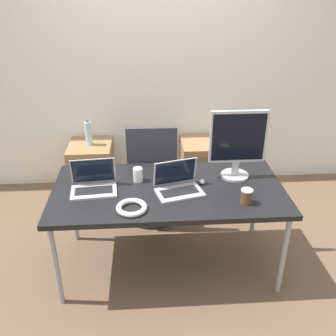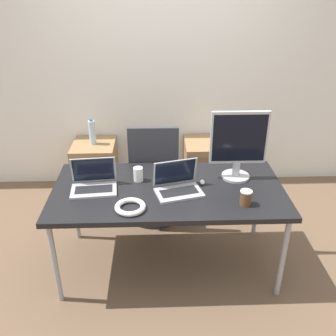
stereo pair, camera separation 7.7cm
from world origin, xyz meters
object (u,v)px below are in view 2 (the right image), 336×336
at_px(cabinet_left, 96,168).
at_px(monitor, 238,145).
at_px(mouse, 202,182).
at_px(office_chair, 154,184).
at_px(coffee_cup_white, 138,174).
at_px(cabinet_right, 205,166).
at_px(cable_coil, 130,207).
at_px(laptop_left, 94,183).
at_px(coffee_cup_brown, 246,198).
at_px(water_bottle, 92,132).
at_px(laptop_right, 178,186).

height_order(cabinet_left, monitor, monitor).
bearing_deg(monitor, mouse, -160.55).
xyz_separation_m(office_chair, coffee_cup_white, (-0.12, -0.55, 0.41)).
xyz_separation_m(cabinet_right, mouse, (-0.19, -1.17, 0.46)).
bearing_deg(cabinet_right, cable_coil, -115.79).
distance_m(office_chair, mouse, 0.82).
relative_size(laptop_left, coffee_cup_brown, 3.22).
height_order(cabinet_left, mouse, mouse).
bearing_deg(water_bottle, monitor, -39.35).
relative_size(office_chair, laptop_right, 2.72).
bearing_deg(laptop_left, cabinet_right, 49.97).
distance_m(laptop_left, cable_coil, 0.41).
height_order(water_bottle, laptop_right, laptop_right).
xyz_separation_m(water_bottle, mouse, (1.03, -1.17, 0.04)).
relative_size(office_chair, cabinet_left, 1.78).
distance_m(mouse, cable_coil, 0.64).
xyz_separation_m(mouse, coffee_cup_white, (-0.50, 0.07, 0.04)).
relative_size(water_bottle, laptop_left, 0.77).
bearing_deg(cabinet_right, laptop_left, -130.03).
bearing_deg(monitor, water_bottle, 140.65).
distance_m(coffee_cup_brown, cable_coil, 0.82).
bearing_deg(mouse, monitor, 19.45).
xyz_separation_m(laptop_right, mouse, (0.20, 0.10, -0.03)).
height_order(office_chair, water_bottle, office_chair).
height_order(coffee_cup_white, cable_coil, coffee_cup_white).
bearing_deg(laptop_right, cable_coil, -145.76).
relative_size(cabinet_right, monitor, 1.06).
bearing_deg(water_bottle, cabinet_right, -0.10).
bearing_deg(cabinet_right, coffee_cup_white, -122.04).
relative_size(office_chair, cabinet_right, 1.78).
relative_size(laptop_right, mouse, 6.53).
height_order(cabinet_right, laptop_left, laptop_left).
height_order(cabinet_left, water_bottle, water_bottle).
distance_m(cabinet_right, coffee_cup_brown, 1.56).
distance_m(cabinet_right, coffee_cup_white, 1.39).
relative_size(laptop_left, cable_coil, 1.65).
xyz_separation_m(office_chair, water_bottle, (-0.65, 0.55, 0.33)).
height_order(water_bottle, monitor, monitor).
xyz_separation_m(office_chair, cable_coil, (-0.17, -0.96, 0.37)).
relative_size(laptop_right, coffee_cup_white, 3.40).
bearing_deg(cabinet_right, cabinet_left, 180.00).
bearing_deg(cabinet_right, laptop_right, -106.78).
height_order(laptop_left, mouse, laptop_left).
bearing_deg(laptop_left, cabinet_left, 99.04).
relative_size(cabinet_left, coffee_cup_white, 5.19).
xyz_separation_m(cabinet_left, water_bottle, (0.00, 0.00, 0.42)).
height_order(monitor, coffee_cup_brown, monitor).
distance_m(office_chair, coffee_cup_brown, 1.21).
height_order(coffee_cup_white, coffee_cup_brown, coffee_cup_white).
height_order(cabinet_left, laptop_left, laptop_left).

